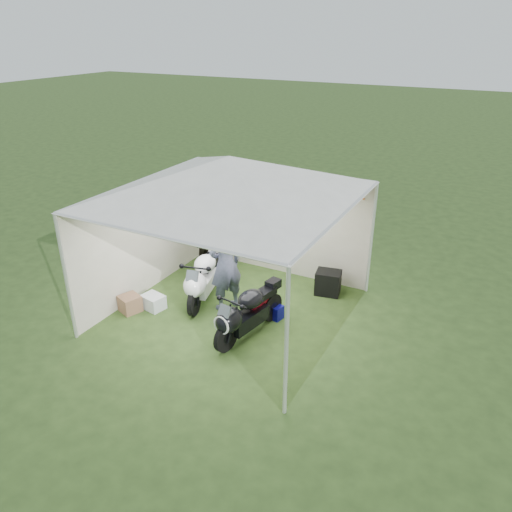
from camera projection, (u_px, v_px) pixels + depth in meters
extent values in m
plane|color=#2B411A|center=(233.00, 312.00, 9.48)|extent=(80.00, 80.00, 0.00)
cylinder|color=silver|center=(66.00, 279.00, 8.24)|extent=(0.06, 0.06, 2.30)
cylinder|color=silver|center=(286.00, 344.00, 6.55)|extent=(0.06, 0.06, 2.30)
cylinder|color=silver|center=(200.00, 208.00, 11.45)|extent=(0.06, 0.06, 2.30)
cylinder|color=silver|center=(371.00, 239.00, 9.76)|extent=(0.06, 0.06, 2.30)
cube|color=beige|center=(279.00, 222.00, 10.60)|extent=(4.00, 0.02, 2.30)
cube|color=beige|center=(144.00, 237.00, 9.84)|extent=(0.02, 4.00, 2.30)
cube|color=beige|center=(337.00, 281.00, 8.15)|extent=(0.02, 4.00, 2.30)
pyramid|color=white|center=(230.00, 177.00, 8.36)|extent=(5.66, 5.66, 0.70)
cube|color=#99A5B7|center=(212.00, 180.00, 10.99)|extent=(0.22, 0.02, 0.28)
cube|color=#99A5B7|center=(225.00, 182.00, 10.84)|extent=(0.22, 0.02, 0.28)
cube|color=#99A5B7|center=(239.00, 184.00, 10.69)|extent=(0.22, 0.01, 0.28)
cube|color=#99A5B7|center=(254.00, 187.00, 10.54)|extent=(0.22, 0.01, 0.28)
cube|color=#99A5B7|center=(212.00, 193.00, 11.11)|extent=(0.22, 0.02, 0.28)
cube|color=#99A5B7|center=(226.00, 195.00, 10.97)|extent=(0.22, 0.01, 0.28)
cube|color=#99A5B7|center=(239.00, 198.00, 10.82)|extent=(0.22, 0.02, 0.28)
cube|color=#99A5B7|center=(254.00, 200.00, 10.67)|extent=(0.22, 0.01, 0.28)
cylinder|color=#D8590C|center=(288.00, 188.00, 10.16)|extent=(3.20, 0.02, 0.02)
cylinder|color=black|center=(194.00, 301.00, 9.30)|extent=(0.23, 0.57, 0.56)
cylinder|color=black|center=(215.00, 271.00, 10.45)|extent=(0.28, 0.58, 0.56)
cube|color=white|center=(204.00, 283.00, 9.80)|extent=(0.53, 0.94, 0.28)
ellipsoid|color=white|center=(195.00, 285.00, 9.25)|extent=(0.55, 0.65, 0.47)
ellipsoid|color=white|center=(205.00, 264.00, 9.73)|extent=(0.54, 0.66, 0.33)
cube|color=black|center=(211.00, 258.00, 10.08)|extent=(0.38, 0.60, 0.13)
cube|color=white|center=(215.00, 249.00, 10.32)|extent=(0.27, 0.32, 0.17)
cube|color=black|center=(210.00, 267.00, 10.06)|extent=(0.22, 0.52, 0.09)
cube|color=#3F474C|center=(192.00, 276.00, 9.05)|extent=(0.25, 0.19, 0.20)
cylinder|color=black|center=(226.00, 337.00, 8.26)|extent=(0.18, 0.54, 0.53)
cylinder|color=black|center=(271.00, 307.00, 9.14)|extent=(0.23, 0.55, 0.53)
cube|color=black|center=(248.00, 319.00, 8.64)|extent=(0.45, 0.88, 0.27)
ellipsoid|color=black|center=(229.00, 320.00, 8.20)|extent=(0.49, 0.59, 0.44)
ellipsoid|color=black|center=(251.00, 299.00, 8.55)|extent=(0.48, 0.61, 0.31)
cube|color=black|center=(263.00, 294.00, 8.83)|extent=(0.32, 0.56, 0.12)
cube|color=black|center=(273.00, 284.00, 9.00)|extent=(0.24, 0.30, 0.16)
cube|color=maroon|center=(260.00, 303.00, 8.83)|extent=(0.17, 0.49, 0.09)
cube|color=#3F474C|center=(224.00, 311.00, 8.03)|extent=(0.23, 0.16, 0.19)
cylinder|color=white|center=(221.00, 325.00, 8.06)|extent=(0.32, 0.07, 0.32)
cube|color=#1413AF|center=(273.00, 311.00, 9.26)|extent=(0.38, 0.28, 0.26)
imported|color=black|center=(208.00, 234.00, 10.58)|extent=(0.93, 0.74, 1.86)
imported|color=slate|center=(226.00, 264.00, 9.26)|extent=(0.70, 0.80, 1.84)
cube|color=black|center=(328.00, 283.00, 10.05)|extent=(0.55, 0.47, 0.49)
cube|color=silver|center=(153.00, 302.00, 9.56)|extent=(0.47, 0.40, 0.28)
cube|color=brown|center=(130.00, 304.00, 9.46)|extent=(0.46, 0.46, 0.32)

